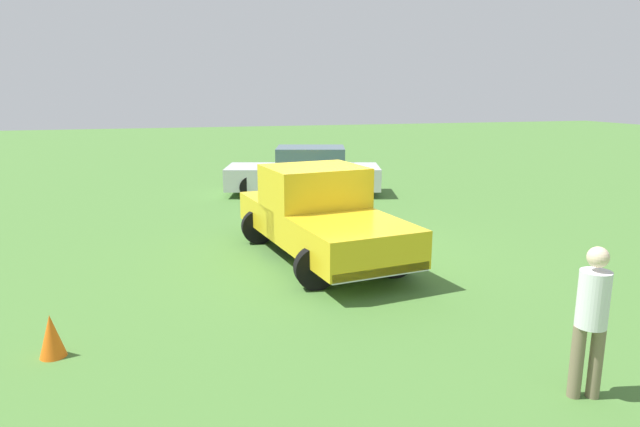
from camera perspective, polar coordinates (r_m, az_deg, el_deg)
name	(u,v)px	position (r m, az deg, el deg)	size (l,w,h in m)	color
ground_plane	(338,252)	(11.43, 1.83, -3.92)	(80.00, 80.00, 0.00)	#477533
pickup_truck	(317,212)	(10.88, -0.27, 0.19)	(2.69, 5.07, 1.78)	black
sedan_near	(305,172)	(17.59, -1.55, 4.25)	(5.07, 3.02, 1.49)	black
person_bystander	(592,314)	(6.56, 26.05, -9.27)	(0.40, 0.40, 1.68)	#7A6B51
traffic_cone	(51,336)	(7.77, -25.79, -11.21)	(0.32, 0.32, 0.55)	orange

